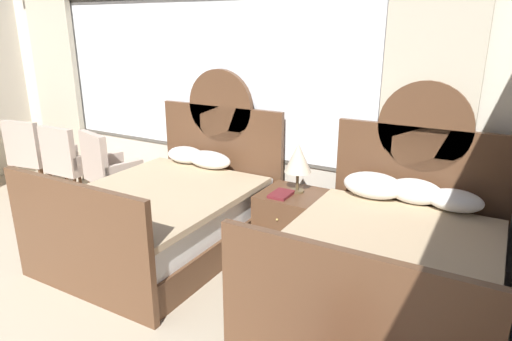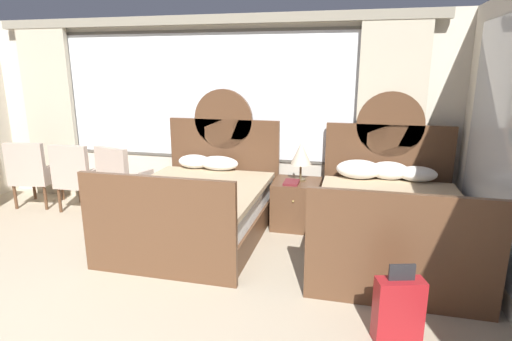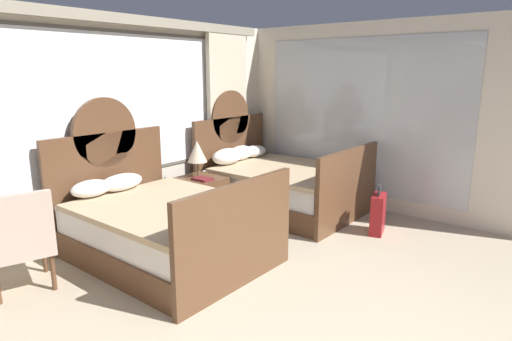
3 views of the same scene
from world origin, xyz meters
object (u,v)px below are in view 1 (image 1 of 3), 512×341
object	(u,v)px
bed_near_mirror	(388,266)
book_on_nightstand	(281,194)
table_lamp_on_nightstand	(298,158)
nightstand_between_beds	(291,221)
armchair_by_window_centre	(69,159)
armchair_by_window_right	(33,152)
armchair_by_window_left	(108,167)
bed_near_window	(167,212)

from	to	relation	value
bed_near_mirror	book_on_nightstand	xyz separation A→B (m)	(-1.16, 0.44, 0.24)
book_on_nightstand	table_lamp_on_nightstand	bearing A→B (deg)	63.91
bed_near_mirror	nightstand_between_beds	world-z (taller)	bed_near_mirror
book_on_nightstand	armchair_by_window_centre	size ratio (longest dim) A/B	0.27
bed_near_mirror	book_on_nightstand	size ratio (longest dim) A/B	8.22
table_lamp_on_nightstand	armchair_by_window_right	xyz separation A→B (m)	(-3.89, -0.19, -0.42)
nightstand_between_beds	book_on_nightstand	xyz separation A→B (m)	(-0.05, -0.12, 0.32)
table_lamp_on_nightstand	armchair_by_window_right	distance (m)	3.92
bed_near_mirror	armchair_by_window_right	distance (m)	4.98
bed_near_mirror	armchair_by_window_centre	bearing A→B (deg)	174.29
table_lamp_on_nightstand	armchair_by_window_centre	distance (m)	3.18
book_on_nightstand	armchair_by_window_centre	distance (m)	3.06
armchair_by_window_right	nightstand_between_beds	bearing A→B (deg)	2.00
bed_near_mirror	book_on_nightstand	world-z (taller)	bed_near_mirror
armchair_by_window_left	armchair_by_window_right	xyz separation A→B (m)	(-1.45, -0.00, 0.00)
bed_near_window	bed_near_mirror	world-z (taller)	same
table_lamp_on_nightstand	book_on_nightstand	world-z (taller)	table_lamp_on_nightstand
table_lamp_on_nightstand	armchair_by_window_right	world-z (taller)	table_lamp_on_nightstand
book_on_nightstand	armchair_by_window_right	bearing A→B (deg)	-179.74
bed_near_mirror	armchair_by_window_left	world-z (taller)	bed_near_mirror
armchair_by_window_centre	armchair_by_window_left	bearing A→B (deg)	0.27
armchair_by_window_left	bed_near_mirror	bearing A→B (deg)	-6.89
book_on_nightstand	bed_near_window	bearing A→B (deg)	-156.73
bed_near_mirror	nightstand_between_beds	size ratio (longest dim) A/B	3.51
book_on_nightstand	armchair_by_window_right	xyz separation A→B (m)	(-3.80, -0.02, -0.09)
bed_near_window	armchair_by_window_right	xyz separation A→B (m)	(-2.75, 0.44, 0.15)
armchair_by_window_centre	nightstand_between_beds	bearing A→B (deg)	2.50
armchair_by_window_left	armchair_by_window_right	distance (m)	1.45
nightstand_between_beds	book_on_nightstand	distance (m)	0.34
bed_near_mirror	armchair_by_window_right	size ratio (longest dim) A/B	2.19
bed_near_mirror	nightstand_between_beds	xyz separation A→B (m)	(-1.10, 0.56, -0.08)
table_lamp_on_nightstand	armchair_by_window_centre	bearing A→B (deg)	-176.43
armchair_by_window_centre	book_on_nightstand	bearing A→B (deg)	0.35
armchair_by_window_left	nightstand_between_beds	bearing A→B (deg)	3.14
book_on_nightstand	armchair_by_window_left	size ratio (longest dim) A/B	0.27
bed_near_mirror	book_on_nightstand	bearing A→B (deg)	159.17
book_on_nightstand	bed_near_mirror	bearing A→B (deg)	-20.83
armchair_by_window_centre	armchair_by_window_right	xyz separation A→B (m)	(-0.75, 0.00, 0.00)
table_lamp_on_nightstand	bed_near_mirror	bearing A→B (deg)	-30.01
armchair_by_window_left	armchair_by_window_right	world-z (taller)	same
table_lamp_on_nightstand	armchair_by_window_left	distance (m)	2.49
bed_near_window	armchair_by_window_right	world-z (taller)	bed_near_window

